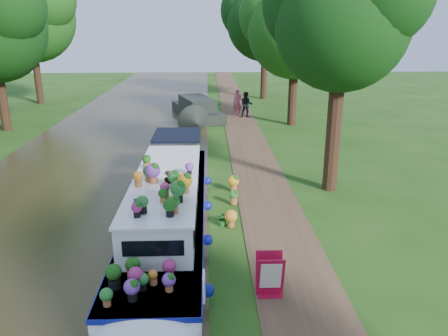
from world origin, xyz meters
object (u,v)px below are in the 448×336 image
plant_boat (167,209)px  pedestrian_pink (237,103)px  sandwich_board (270,277)px  second_boat (197,110)px  pedestrian_dark (246,105)px

plant_boat → pedestrian_pink: plant_boat is taller
plant_boat → sandwich_board: bearing=-50.9°
second_boat → pedestrian_pink: (2.88, 0.57, 0.38)m
plant_boat → pedestrian_pink: size_ratio=7.18×
sandwich_board → second_boat: bearing=95.9°
second_boat → pedestrian_pink: bearing=-6.0°
plant_boat → pedestrian_dark: (3.98, 18.07, 0.08)m
second_boat → pedestrian_pink: pedestrian_pink is taller
pedestrian_pink → pedestrian_dark: bearing=-25.3°
pedestrian_pink → pedestrian_dark: size_ratio=1.04×
second_boat → pedestrian_pink: size_ratio=4.24×
pedestrian_pink → sandwich_board: bearing=-72.9°
pedestrian_dark → second_boat: bearing=-174.9°
sandwich_board → pedestrian_pink: pedestrian_pink is taller
pedestrian_pink → pedestrian_dark: pedestrian_pink is taller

